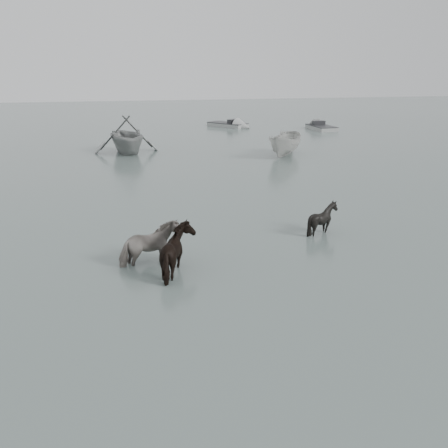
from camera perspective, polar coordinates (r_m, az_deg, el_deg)
The scene contains 8 objects.
ground at distance 15.49m, azimuth 1.04°, elevation -3.82°, with size 140.00×140.00×0.00m, color #4B5A55.
pony_pinto at distance 15.00m, azimuth -8.51°, elevation -1.53°, with size 0.86×1.88×1.59m, color black.
pony_dark at distance 14.16m, azimuth -5.10°, elevation -2.48°, with size 1.62×1.39×1.63m, color black.
pony_black at distance 17.84m, azimuth 11.23°, elevation 1.02°, with size 1.06×1.19×1.31m, color black.
rowboat_trail at distance 34.31m, azimuth -11.09°, elevation 10.17°, with size 4.34×5.03×2.65m, color gray.
boat_small at distance 32.90m, azimuth 7.04°, elevation 9.17°, with size 1.60×4.27×1.65m, color #B1B1AC.
skiff_port at distance 46.78m, azimuth 11.07°, elevation 10.98°, with size 4.84×1.60×0.75m, color #989A98, non-canonical shape.
skiff_mid at distance 48.21m, azimuth 0.42°, elevation 11.50°, with size 5.40×1.60×0.75m, color #9B9D9B, non-canonical shape.
Camera 1 is at (-3.36, -14.00, 5.72)m, focal length 40.00 mm.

